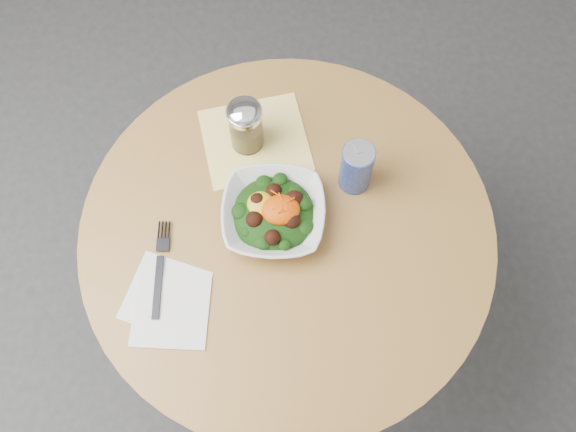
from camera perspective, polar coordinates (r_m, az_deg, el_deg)
The scene contains 8 objects.
ground at distance 2.09m, azimuth -0.04°, elevation -8.98°, with size 6.00×6.00×0.00m, color #323234.
table at distance 1.57m, azimuth -0.06°, elevation -3.96°, with size 0.90×0.90×0.75m.
cloth_napkin at distance 1.48m, azimuth -2.93°, elevation 6.73°, with size 0.23×0.21×0.00m, color yellow.
paper_napkins at distance 1.35m, azimuth -10.60°, elevation -7.62°, with size 0.20×0.23×0.00m.
salad_bowl at distance 1.36m, azimuth -1.29°, elevation 0.23°, with size 0.25×0.25×0.08m.
fork at distance 1.37m, azimuth -11.29°, elevation -4.33°, with size 0.05×0.22×0.00m.
spice_shaker at distance 1.42m, azimuth -3.77°, elevation 7.99°, with size 0.08×0.08×0.14m.
beverage_can at distance 1.38m, azimuth 6.09°, elevation 4.34°, with size 0.07×0.07×0.13m.
Camera 1 is at (-0.05, -0.52, 2.03)m, focal length 40.00 mm.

